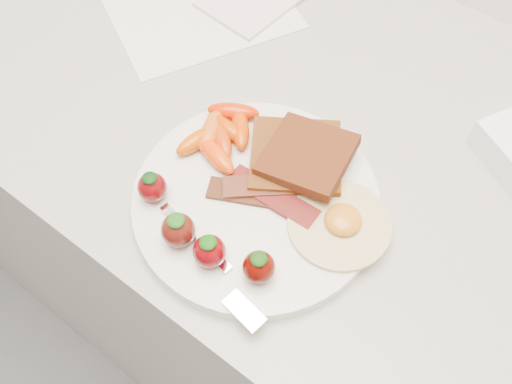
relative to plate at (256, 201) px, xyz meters
The scene contains 10 objects.
counter 0.48m from the plate, 86.46° to the left, with size 2.00×0.60×0.90m, color gray.
plate is the anchor object (origin of this frame).
toast_lower 0.07m from the plate, 85.02° to the left, with size 0.10×0.10×0.01m, color #49300E.
toast_upper 0.08m from the plate, 72.94° to the left, with size 0.09×0.09×0.01m, color #401B0F.
fried_egg 0.10m from the plate, 15.28° to the left, with size 0.14×0.14×0.02m.
bacon_strips 0.02m from the plate, 51.61° to the left, with size 0.12×0.10×0.01m.
baby_carrots 0.09m from the plate, 153.86° to the left, with size 0.09×0.11×0.02m.
strawberries 0.09m from the plate, 98.83° to the right, with size 0.18×0.06×0.04m.
fork 0.10m from the plate, 77.27° to the right, with size 0.16×0.06×0.00m.
paper_sheet 0.33m from the plate, 140.49° to the left, with size 0.18×0.24×0.00m, color silver.
Camera 1 is at (0.19, 1.29, 1.44)m, focal length 40.00 mm.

